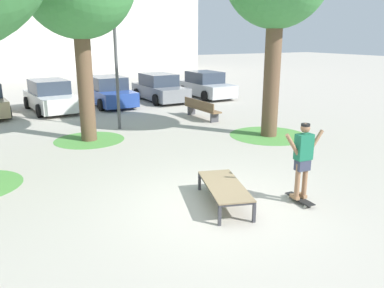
{
  "coord_description": "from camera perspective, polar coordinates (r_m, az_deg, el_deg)",
  "views": [
    {
      "loc": [
        -4.1,
        -6.58,
        3.56
      ],
      "look_at": [
        0.15,
        1.5,
        1.0
      ],
      "focal_mm": 36.32,
      "sensor_mm": 36.0,
      "label": 1
    }
  ],
  "objects": [
    {
      "name": "car_blue",
      "position": [
        21.0,
        -12.13,
        7.45
      ],
      "size": [
        2.04,
        4.26,
        1.5
      ],
      "color": "#28479E",
      "rests_on": "ground"
    },
    {
      "name": "car_silver",
      "position": [
        23.38,
        1.99,
        8.59
      ],
      "size": [
        2.02,
        4.25,
        1.5
      ],
      "color": "#B7BABF",
      "rests_on": "ground"
    },
    {
      "name": "ground_plane",
      "position": [
        8.53,
        3.86,
        -9.04
      ],
      "size": [
        120.0,
        120.0,
        0.0
      ],
      "primitive_type": "plane",
      "color": "#B2AA9E"
    },
    {
      "name": "light_post",
      "position": [
        15.24,
        -11.31,
        16.36
      ],
      "size": [
        0.36,
        0.36,
        5.83
      ],
      "color": "#4C4C51",
      "rests_on": "ground"
    },
    {
      "name": "skater",
      "position": [
        8.63,
        15.99,
        -1.71
      ],
      "size": [
        1.0,
        0.3,
        1.69
      ],
      "color": "#8E6647",
      "rests_on": "skateboard"
    },
    {
      "name": "skate_box",
      "position": [
        8.44,
        4.78,
        -6.27
      ],
      "size": [
        1.27,
        2.04,
        0.46
      ],
      "color": "#38383D",
      "rests_on": "ground"
    },
    {
      "name": "car_white",
      "position": [
        20.18,
        -20.08,
        6.53
      ],
      "size": [
        2.24,
        4.35,
        1.5
      ],
      "color": "silver",
      "rests_on": "ground"
    },
    {
      "name": "building_facade",
      "position": [
        40.32,
        -22.62,
        17.43
      ],
      "size": [
        32.79,
        4.0,
        11.23
      ],
      "primitive_type": "cube",
      "color": "silver",
      "rests_on": "ground"
    },
    {
      "name": "grass_patch_mid_back",
      "position": [
        14.18,
        -14.83,
        0.6
      ],
      "size": [
        2.44,
        2.44,
        0.01
      ],
      "primitive_type": "cylinder",
      "color": "#519342",
      "rests_on": "ground"
    },
    {
      "name": "car_grey",
      "position": [
        22.1,
        -4.79,
        8.14
      ],
      "size": [
        2.06,
        4.27,
        1.5
      ],
      "color": "slate",
      "rests_on": "ground"
    },
    {
      "name": "grass_patch_near_right",
      "position": [
        14.6,
        11.18,
        1.26
      ],
      "size": [
        2.87,
        2.87,
        0.01
      ],
      "primitive_type": "cylinder",
      "color": "#519342",
      "rests_on": "ground"
    },
    {
      "name": "park_bench",
      "position": [
        17.23,
        1.38,
        5.24
      ],
      "size": [
        0.56,
        2.42,
        0.83
      ],
      "color": "brown",
      "rests_on": "ground"
    },
    {
      "name": "skateboard",
      "position": [
        8.97,
        15.52,
        -7.79
      ],
      "size": [
        0.25,
        0.81,
        0.09
      ],
      "color": "black",
      "rests_on": "ground"
    }
  ]
}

